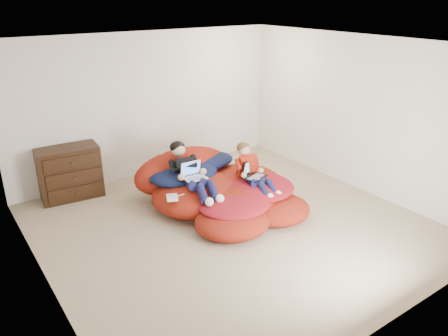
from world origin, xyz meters
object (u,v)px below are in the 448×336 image
laptop_black (253,172)px  dresser (70,173)px  beanbag_pile (220,190)px  younger_boy (252,168)px  laptop_white (193,174)px  older_boy (189,169)px

laptop_black → dresser: bearing=138.7°
dresser → beanbag_pile: size_ratio=0.42×
younger_boy → beanbag_pile: bearing=145.6°
dresser → laptop_white: 2.08m
dresser → laptop_white: dresser is taller
beanbag_pile → younger_boy: younger_boy is taller
beanbag_pile → laptop_black: size_ratio=5.82×
older_boy → laptop_black: (0.85, -0.45, -0.10)m
dresser → younger_boy: younger_boy is taller
older_boy → younger_boy: (0.85, -0.42, -0.04)m
younger_boy → dresser: bearing=139.2°
beanbag_pile → older_boy: size_ratio=1.99×
dresser → beanbag_pile: 2.42m
older_boy → laptop_black: 0.96m
beanbag_pile → laptop_black: 0.58m
beanbag_pile → younger_boy: (0.39, -0.27, 0.35)m
laptop_white → laptop_black: bearing=-21.4°
beanbag_pile → laptop_white: bearing=176.1°
younger_boy → laptop_black: (0.00, -0.03, -0.06)m
dresser → younger_boy: 2.89m
dresser → beanbag_pile: (1.79, -1.62, -0.16)m
younger_boy → older_boy: bearing=153.7°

